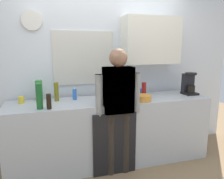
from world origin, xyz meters
The scene contains 18 objects.
ground_plane centered at (0.00, 0.00, 0.00)m, with size 8.00×8.00×0.00m, color #8C6D4C.
kitchen_counter centered at (0.00, 0.30, 0.45)m, with size 2.75×0.64×0.91m, color #B2B7BC.
dishwasher_panel centered at (-0.05, -0.03, 0.41)m, with size 0.56×0.02×0.82m, color black.
back_wall_assembly centered at (0.08, 0.70, 1.36)m, with size 4.35×0.42×2.60m.
coffee_maker centered at (1.23, 0.32, 1.05)m, with size 0.20×0.20×0.33m.
bottle_red_vinegar centered at (0.47, 0.28, 1.02)m, with size 0.06×0.06×0.22m, color maroon.
bottle_green_wine centered at (-0.92, 0.11, 1.06)m, with size 0.07×0.07×0.30m, color #195923.
bottle_dark_sauce centered at (-0.82, 0.08, 1.00)m, with size 0.06×0.06×0.18m, color black.
bottle_clear_soda centered at (-0.94, 0.50, 1.05)m, with size 0.09×0.09×0.28m, color #2D8C33.
bottle_olive_oil centered at (-0.72, 0.45, 1.03)m, with size 0.06×0.06×0.25m, color olive.
cup_yellow_cup centered at (-1.16, 0.45, 0.95)m, with size 0.07×0.07×0.09m, color yellow.
cup_blue_mug centered at (0.51, 0.41, 0.96)m, with size 0.08×0.08×0.10m, color #3351B2.
cup_terracotta_mug centered at (0.05, 0.35, 0.95)m, with size 0.08×0.08×0.09m, color #B26647.
mixing_bowl centered at (0.39, 0.12, 0.95)m, with size 0.22×0.22×0.08m, color orange.
potted_plant centered at (0.00, 0.12, 1.04)m, with size 0.15×0.15×0.23m.
dish_soap centered at (-0.48, 0.44, 0.98)m, with size 0.06×0.06×0.18m.
person_at_sink centered at (0.00, 0.00, 0.95)m, with size 0.57×0.22×1.60m.
person_guest centered at (0.00, 0.00, 0.95)m, with size 0.57×0.22×1.60m.
Camera 1 is at (-0.81, -2.47, 1.63)m, focal length 34.96 mm.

